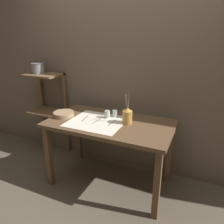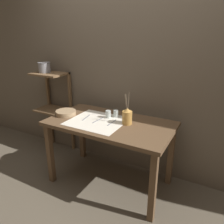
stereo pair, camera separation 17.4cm
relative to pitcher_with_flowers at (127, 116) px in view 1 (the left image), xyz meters
name	(u,v)px [view 1 (the left image)]	position (x,y,z in m)	size (l,w,h in m)	color
ground_plane	(110,181)	(-0.19, -0.04, -0.86)	(12.00, 12.00, 0.00)	brown
stone_wall_back	(126,76)	(-0.19, 0.45, 0.34)	(7.00, 0.06, 2.40)	brown
wooden_table	(110,130)	(-0.19, -0.04, -0.18)	(1.37, 0.75, 0.78)	brown
wooden_shelf_unit	(48,99)	(-1.28, 0.27, -0.05)	(0.46, 0.34, 1.18)	brown
linen_cloth	(97,121)	(-0.32, -0.09, -0.08)	(0.60, 0.54, 0.00)	silver
pitcher_with_flowers	(127,116)	(0.00, 0.00, 0.00)	(0.11, 0.11, 0.34)	#B7843D
wooden_bowl	(64,114)	(-0.75, -0.10, -0.06)	(0.24, 0.24, 0.05)	#9E7F5B
glass_tumbler_near	(107,114)	(-0.26, 0.05, -0.04)	(0.06, 0.06, 0.09)	#B7C1BC
glass_tumbler_far	(115,113)	(-0.20, 0.12, -0.04)	(0.06, 0.06, 0.08)	#B7C1BC
knife_center	(85,118)	(-0.48, -0.07, -0.08)	(0.04, 0.18, 0.00)	gray
fork_outer	(97,121)	(-0.32, -0.07, -0.08)	(0.03, 0.18, 0.00)	gray
fork_inner	(112,123)	(-0.15, -0.06, -0.08)	(0.02, 0.18, 0.00)	gray
metal_pot_large	(38,68)	(-1.36, 0.23, 0.39)	(0.17, 0.17, 0.14)	gray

